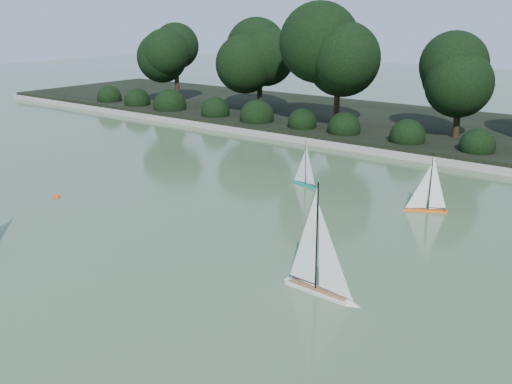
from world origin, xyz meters
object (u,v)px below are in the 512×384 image
sailboat_white_b (324,277)px  race_buoy (57,197)px  sailboat_orange (423,202)px  sailboat_teal (303,177)px

sailboat_white_b → race_buoy: 7.33m
sailboat_orange → sailboat_teal: sailboat_orange is taller
sailboat_orange → race_buoy: sailboat_orange is taller
sailboat_orange → race_buoy: size_ratio=9.09×
sailboat_white_b → race_buoy: size_ratio=12.36×
sailboat_white_b → sailboat_teal: bearing=125.8°
sailboat_teal → race_buoy: size_ratio=7.97×
sailboat_white_b → sailboat_orange: bearing=93.4°
sailboat_orange → race_buoy: bearing=-149.4°
sailboat_teal → sailboat_white_b: bearing=-54.2°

